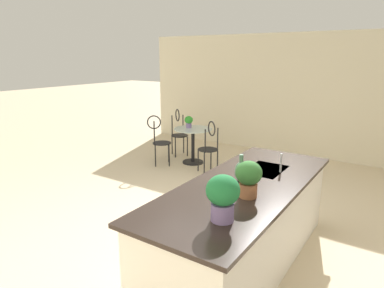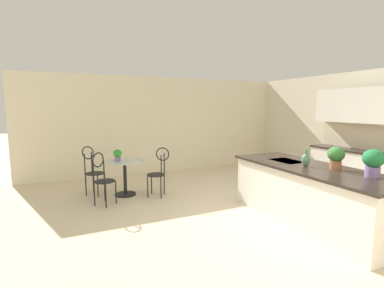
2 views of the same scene
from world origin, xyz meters
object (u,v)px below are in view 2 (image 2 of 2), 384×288
at_px(potted_plant_counter_near, 336,156).
at_px(potted_plant_on_table, 117,154).
at_px(chair_toward_desk, 102,176).
at_px(potted_plant_counter_far, 373,161).
at_px(bistro_table, 125,174).
at_px(chair_near_window, 92,168).
at_px(vase_on_counter, 306,160).
at_px(chair_by_island, 159,169).

bearing_deg(potted_plant_counter_near, potted_plant_on_table, -137.92).
relative_size(chair_toward_desk, potted_plant_counter_far, 2.71).
bearing_deg(potted_plant_on_table, bistro_table, 72.78).
bearing_deg(potted_plant_counter_near, chair_toward_desk, -128.75).
distance_m(chair_toward_desk, potted_plant_counter_far, 4.42).
height_order(bistro_table, potted_plant_counter_near, potted_plant_counter_near).
xyz_separation_m(chair_near_window, potted_plant_on_table, (0.31, 0.48, 0.31)).
distance_m(potted_plant_counter_near, vase_on_counter, 0.44).
bearing_deg(potted_plant_on_table, potted_plant_counter_far, 37.67).
bearing_deg(vase_on_counter, bistro_table, -138.23).
distance_m(chair_by_island, vase_on_counter, 2.88).
distance_m(bistro_table, potted_plant_counter_far, 4.46).
xyz_separation_m(bistro_table, chair_toward_desk, (0.48, -0.52, 0.13)).
distance_m(bistro_table, chair_near_window, 0.72).
height_order(potted_plant_counter_far, vase_on_counter, potted_plant_counter_far).
bearing_deg(potted_plant_on_table, chair_toward_desk, -36.10).
height_order(potted_plant_counter_near, potted_plant_counter_far, potted_plant_counter_far).
relative_size(chair_by_island, potted_plant_on_table, 4.24).
bearing_deg(chair_by_island, chair_near_window, -120.37).
relative_size(potted_plant_counter_far, vase_on_counter, 1.34).
height_order(chair_near_window, potted_plant_counter_near, potted_plant_counter_near).
xyz_separation_m(potted_plant_counter_far, vase_on_counter, (-0.90, -0.27, -0.11)).
height_order(chair_near_window, potted_plant_counter_far, potted_plant_counter_far).
relative_size(potted_plant_counter_near, vase_on_counter, 1.21).
distance_m(chair_near_window, chair_toward_desk, 0.84).
height_order(chair_near_window, chair_by_island, same).
bearing_deg(bistro_table, potted_plant_on_table, -107.22).
distance_m(chair_near_window, potted_plant_counter_near, 4.67).
height_order(bistro_table, potted_plant_on_table, potted_plant_on_table).
bearing_deg(potted_plant_counter_near, potted_plant_counter_far, 2.92).
relative_size(chair_near_window, chair_toward_desk, 1.00).
bearing_deg(chair_by_island, vase_on_counter, 37.50).
xyz_separation_m(chair_near_window, vase_on_counter, (2.98, 2.97, 0.46)).
xyz_separation_m(potted_plant_counter_near, vase_on_counter, (-0.35, -0.25, -0.09)).
xyz_separation_m(bistro_table, potted_plant_on_table, (-0.04, -0.13, 0.43)).
bearing_deg(potted_plant_counter_far, bistro_table, -143.38).
relative_size(chair_near_window, potted_plant_counter_near, 2.98).
bearing_deg(chair_toward_desk, chair_near_window, -173.21).
distance_m(chair_by_island, potted_plant_counter_far, 3.78).
bearing_deg(chair_by_island, potted_plant_counter_near, 37.18).
distance_m(bistro_table, chair_toward_desk, 0.72).
xyz_separation_m(potted_plant_on_table, potted_plant_counter_far, (3.58, 2.76, 0.26)).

